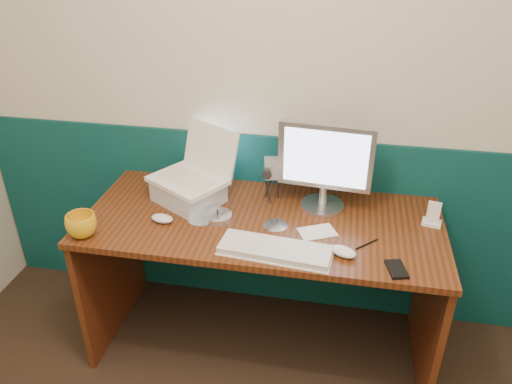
% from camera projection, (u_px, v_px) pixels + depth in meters
% --- Properties ---
extents(back_wall, '(3.50, 0.04, 2.50)m').
position_uv_depth(back_wall, '(314.00, 88.00, 2.28)').
color(back_wall, beige).
rests_on(back_wall, ground).
extents(wainscot, '(3.48, 0.02, 1.00)m').
position_uv_depth(wainscot, '(306.00, 227.00, 2.63)').
color(wainscot, '#083736').
rests_on(wainscot, ground).
extents(desk, '(1.60, 0.70, 0.75)m').
position_uv_depth(desk, '(262.00, 284.00, 2.42)').
color(desk, '#3A200A').
rests_on(desk, ground).
extents(laptop_riser, '(0.37, 0.35, 0.10)m').
position_uv_depth(laptop_riser, '(188.00, 192.00, 2.35)').
color(laptop_riser, silver).
rests_on(laptop_riser, desk).
extents(laptop, '(0.41, 0.39, 0.27)m').
position_uv_depth(laptop, '(186.00, 156.00, 2.26)').
color(laptop, white).
rests_on(laptop, laptop_riser).
extents(monitor, '(0.43, 0.16, 0.42)m').
position_uv_depth(monitor, '(325.00, 167.00, 2.22)').
color(monitor, '#B9B9BF').
rests_on(monitor, desk).
extents(keyboard, '(0.46, 0.19, 0.03)m').
position_uv_depth(keyboard, '(275.00, 250.00, 2.00)').
color(keyboard, silver).
rests_on(keyboard, desk).
extents(mouse_right, '(0.13, 0.10, 0.04)m').
position_uv_depth(mouse_right, '(343.00, 252.00, 1.99)').
color(mouse_right, white).
rests_on(mouse_right, desk).
extents(mouse_left, '(0.11, 0.08, 0.03)m').
position_uv_depth(mouse_left, '(162.00, 218.00, 2.21)').
color(mouse_left, silver).
rests_on(mouse_left, desk).
extents(mug, '(0.14, 0.14, 0.10)m').
position_uv_depth(mug, '(82.00, 225.00, 2.10)').
color(mug, gold).
rests_on(mug, desk).
extents(camcorder, '(0.10, 0.13, 0.18)m').
position_uv_depth(camcorder, '(272.00, 183.00, 2.35)').
color(camcorder, '#ACADB1').
rests_on(camcorder, desk).
extents(cd_spindle, '(0.13, 0.13, 0.03)m').
position_uv_depth(cd_spindle, '(218.00, 217.00, 2.23)').
color(cd_spindle, silver).
rests_on(cd_spindle, desk).
extents(cd_loose_a, '(0.13, 0.13, 0.00)m').
position_uv_depth(cd_loose_a, '(202.00, 218.00, 2.24)').
color(cd_loose_a, silver).
rests_on(cd_loose_a, desk).
extents(cd_loose_b, '(0.11, 0.11, 0.00)m').
position_uv_depth(cd_loose_b, '(275.00, 225.00, 2.19)').
color(cd_loose_b, silver).
rests_on(cd_loose_b, desk).
extents(pen, '(0.09, 0.09, 0.01)m').
position_uv_depth(pen, '(367.00, 244.00, 2.06)').
color(pen, black).
rests_on(pen, desk).
extents(papers, '(0.18, 0.16, 0.00)m').
position_uv_depth(papers, '(317.00, 232.00, 2.14)').
color(papers, silver).
rests_on(papers, desk).
extents(dock, '(0.09, 0.08, 0.02)m').
position_uv_depth(dock, '(431.00, 223.00, 2.19)').
color(dock, white).
rests_on(dock, desk).
extents(music_player, '(0.06, 0.04, 0.10)m').
position_uv_depth(music_player, '(434.00, 212.00, 2.16)').
color(music_player, white).
rests_on(music_player, dock).
extents(pda, '(0.09, 0.12, 0.01)m').
position_uv_depth(pda, '(397.00, 269.00, 1.91)').
color(pda, black).
rests_on(pda, desk).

